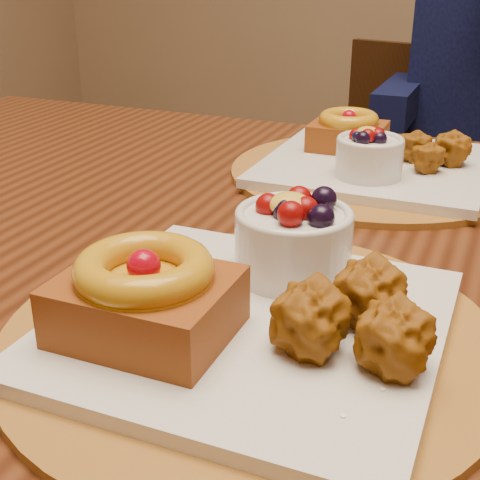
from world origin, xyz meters
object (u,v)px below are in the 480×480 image
at_px(place_setting_near, 249,302).
at_px(chair_far, 396,201).
at_px(dining_table, 325,301).
at_px(place_setting_far, 374,160).

xyz_separation_m(place_setting_near, chair_far, (-0.08, 1.17, -0.33)).
height_order(dining_table, chair_far, chair_far).
relative_size(place_setting_far, chair_far, 0.46).
height_order(dining_table, place_setting_near, place_setting_near).
relative_size(dining_table, place_setting_near, 4.21).
bearing_deg(dining_table, place_setting_near, -90.97).
bearing_deg(dining_table, chair_far, 95.02).
relative_size(dining_table, chair_far, 1.95).
height_order(place_setting_near, chair_far, place_setting_near).
distance_m(dining_table, place_setting_far, 0.24).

